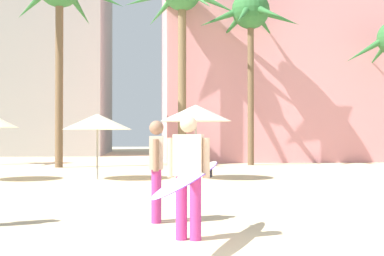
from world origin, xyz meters
name	(u,v)px	position (x,y,z in m)	size (l,w,h in m)	color
hotel_pink	(314,34)	(8.72, 26.50, 7.86)	(18.94, 10.62, 15.72)	pink
palm_tree_left	(181,6)	(-0.08, 20.22, 7.87)	(5.74, 5.28, 9.53)	brown
palm_tree_far_right	(251,18)	(3.29, 19.57, 7.19)	(5.22, 4.74, 8.52)	brown
cafe_umbrella_1	(97,122)	(-3.38, 11.80, 1.90)	(2.28, 2.28, 2.16)	gray
cafe_umbrella_2	(196,113)	(-0.14, 11.61, 2.19)	(2.37, 2.37, 2.46)	gray
person_mid_right	(189,173)	(-1.14, 1.50, 0.93)	(1.32, 2.89, 1.73)	#B7337F
person_far_left	(156,166)	(-1.56, 3.14, 0.93)	(0.25, 0.60, 1.70)	#B7337F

